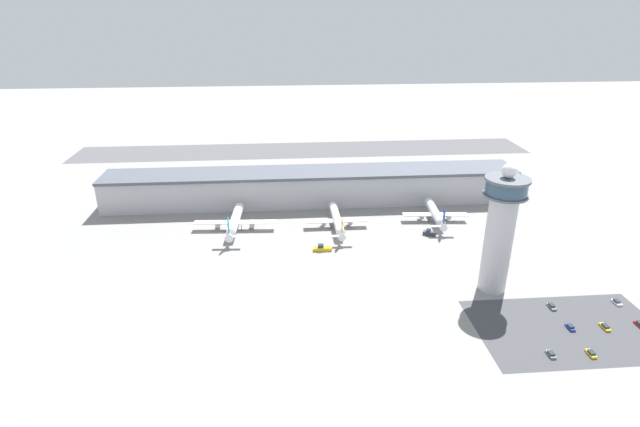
# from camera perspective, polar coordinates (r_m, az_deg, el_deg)

# --- Properties ---
(ground_plane) EXTENTS (1000.00, 1000.00, 0.00)m
(ground_plane) POSITION_cam_1_polar(r_m,az_deg,el_deg) (215.92, 0.38, -5.55)
(ground_plane) COLOR gray
(terminal_building) EXTENTS (224.97, 25.00, 18.53)m
(terminal_building) POSITION_cam_1_polar(r_m,az_deg,el_deg) (275.95, -0.89, 3.10)
(terminal_building) COLOR #B2B2B7
(terminal_building) RESTS_ON ground
(runway_strip) EXTENTS (337.45, 44.00, 0.01)m
(runway_strip) POSITION_cam_1_polar(r_m,az_deg,el_deg) (381.52, -1.97, 7.26)
(runway_strip) COLOR #515154
(runway_strip) RESTS_ON ground
(control_tower) EXTENTS (16.04, 16.04, 50.85)m
(control_tower) POSITION_cam_1_polar(r_m,az_deg,el_deg) (196.78, 19.92, -1.50)
(control_tower) COLOR #BCBCC1
(control_tower) RESTS_ON ground
(parking_lot_surface) EXTENTS (64.00, 40.00, 0.01)m
(parking_lot_surface) POSITION_cam_1_polar(r_m,az_deg,el_deg) (194.78, 26.57, -11.74)
(parking_lot_surface) COLOR #424247
(parking_lot_surface) RESTS_ON ground
(airplane_gate_alpha) EXTENTS (40.08, 37.93, 14.36)m
(airplane_gate_alpha) POSITION_cam_1_polar(r_m,az_deg,el_deg) (246.50, -9.73, -0.92)
(airplane_gate_alpha) COLOR white
(airplane_gate_alpha) RESTS_ON ground
(airplane_gate_bravo) EXTENTS (31.28, 39.51, 12.98)m
(airplane_gate_bravo) POSITION_cam_1_polar(r_m,az_deg,el_deg) (245.77, 1.96, -0.78)
(airplane_gate_bravo) COLOR white
(airplane_gate_bravo) RESTS_ON ground
(airplane_gate_charlie) EXTENTS (33.17, 34.40, 13.38)m
(airplane_gate_charlie) POSITION_cam_1_polar(r_m,az_deg,el_deg) (259.50, 13.06, -0.05)
(airplane_gate_charlie) COLOR silver
(airplane_gate_charlie) RESTS_ON ground
(service_truck_catering) EXTENTS (8.29, 2.81, 2.98)m
(service_truck_catering) POSITION_cam_1_polar(r_m,az_deg,el_deg) (224.96, 0.27, -4.01)
(service_truck_catering) COLOR black
(service_truck_catering) RESTS_ON ground
(service_truck_fuel) EXTENTS (6.59, 5.08, 3.07)m
(service_truck_fuel) POSITION_cam_1_polar(r_m,az_deg,el_deg) (245.19, 12.39, -2.20)
(service_truck_fuel) COLOR black
(service_truck_fuel) RESTS_ON ground
(car_yellow_taxi) EXTENTS (1.77, 4.02, 1.51)m
(car_yellow_taxi) POSITION_cam_1_polar(r_m,az_deg,el_deg) (194.89, 26.70, -11.54)
(car_yellow_taxi) COLOR black
(car_yellow_taxi) RESTS_ON ground
(car_maroon_suv) EXTENTS (1.76, 4.39, 1.48)m
(car_maroon_suv) POSITION_cam_1_polar(r_m,az_deg,el_deg) (203.89, 24.95, -9.62)
(car_maroon_suv) COLOR black
(car_maroon_suv) RESTS_ON ground
(car_grey_coupe) EXTENTS (1.75, 4.68, 1.47)m
(car_grey_coupe) POSITION_cam_1_polar(r_m,az_deg,el_deg) (200.61, 29.78, -11.19)
(car_grey_coupe) COLOR black
(car_grey_coupe) RESTS_ON ground
(car_silver_sedan) EXTENTS (1.82, 4.39, 1.50)m
(car_silver_sedan) POSITION_cam_1_polar(r_m,az_deg,el_deg) (208.06, 32.72, -10.63)
(car_silver_sedan) COLOR black
(car_silver_sedan) RESTS_ON ground
(car_green_van) EXTENTS (2.00, 4.35, 1.44)m
(car_green_van) POSITION_cam_1_polar(r_m,az_deg,el_deg) (217.74, 30.78, -8.71)
(car_green_van) COLOR black
(car_green_van) RESTS_ON ground
(car_blue_compact) EXTENTS (1.85, 4.06, 1.42)m
(car_blue_compact) POSITION_cam_1_polar(r_m,az_deg,el_deg) (179.26, 24.88, -14.39)
(car_blue_compact) COLOR black
(car_blue_compact) RESTS_ON ground
(car_navy_sedan) EXTENTS (1.83, 4.29, 1.46)m
(car_navy_sedan) POSITION_cam_1_polar(r_m,az_deg,el_deg) (185.11, 28.57, -13.88)
(car_navy_sedan) COLOR black
(car_navy_sedan) RESTS_ON ground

